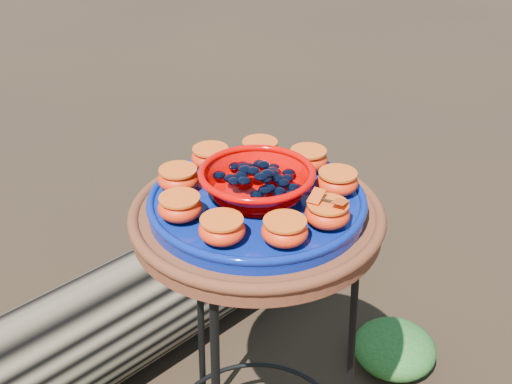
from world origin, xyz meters
TOP-DOWN VIEW (x-y plane):
  - plant_stand at (0.00, 0.00)m, footprint 0.44×0.44m
  - terracotta_saucer at (0.00, 0.00)m, footprint 0.46×0.46m
  - cobalt_plate at (0.00, 0.00)m, footprint 0.39×0.39m
  - red_bowl at (0.00, 0.00)m, footprint 0.20×0.20m
  - glass_gems at (0.00, 0.00)m, footprint 0.15×0.15m
  - orange_half_0 at (0.04, -0.14)m, footprint 0.08×0.08m
  - orange_half_1 at (0.12, -0.08)m, footprint 0.08×0.08m
  - orange_half_2 at (0.14, 0.02)m, footprint 0.08×0.08m
  - orange_half_3 at (0.10, 0.11)m, footprint 0.08×0.08m
  - orange_half_4 at (0.00, 0.15)m, footprint 0.08×0.08m
  - orange_half_5 at (-0.09, 0.11)m, footprint 0.08×0.08m
  - orange_half_6 at (-0.14, 0.03)m, footprint 0.08×0.08m
  - orange_half_7 at (-0.13, -0.07)m, footprint 0.08×0.08m
  - orange_half_8 at (-0.05, -0.14)m, footprint 0.08×0.08m
  - butterfly at (0.04, -0.14)m, footprint 0.09×0.08m
  - driftwood_log at (0.00, 0.54)m, footprint 1.68×0.59m
  - foliage_right at (0.53, 0.03)m, footprint 0.23×0.23m
  - foliage_back at (-0.21, 0.67)m, footprint 0.30×0.30m

SIDE VIEW (x-z plane):
  - foliage_right at x=0.53m, z-range 0.00..0.12m
  - foliage_back at x=-0.21m, z-range 0.00..0.15m
  - driftwood_log at x=0.00m, z-range 0.00..0.31m
  - plant_stand at x=0.00m, z-range 0.00..0.70m
  - terracotta_saucer at x=0.00m, z-range 0.70..0.74m
  - cobalt_plate at x=0.00m, z-range 0.74..0.76m
  - orange_half_0 at x=0.04m, z-range 0.76..0.80m
  - orange_half_1 at x=0.12m, z-range 0.76..0.80m
  - orange_half_2 at x=0.14m, z-range 0.76..0.80m
  - orange_half_3 at x=0.10m, z-range 0.76..0.80m
  - orange_half_4 at x=0.00m, z-range 0.76..0.80m
  - orange_half_5 at x=-0.09m, z-range 0.76..0.80m
  - orange_half_6 at x=-0.14m, z-range 0.76..0.80m
  - orange_half_7 at x=-0.13m, z-range 0.76..0.80m
  - orange_half_8 at x=-0.05m, z-range 0.76..0.80m
  - red_bowl at x=0.00m, z-range 0.76..0.82m
  - butterfly at x=0.04m, z-range 0.80..0.82m
  - glass_gems at x=0.00m, z-range 0.82..0.84m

